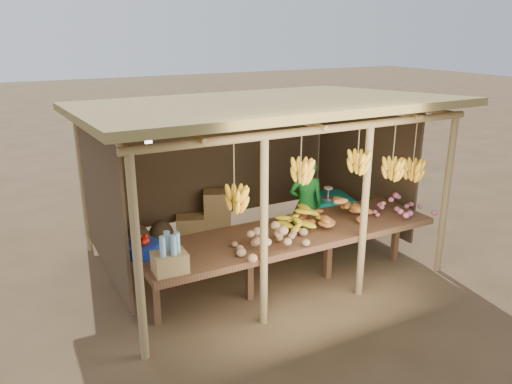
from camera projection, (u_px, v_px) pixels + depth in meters
name	position (u px, v px, depth m)	size (l,w,h in m)	color
ground	(256.00, 259.00, 7.37)	(60.00, 60.00, 0.00)	brown
stall_structure	(263.00, 134.00, 6.68)	(4.70, 3.50, 2.43)	#957A4D
counter	(291.00, 236.00, 6.35)	(3.90, 1.05, 0.80)	brown
potato_heap	(275.00, 232.00, 5.83)	(0.96, 0.58, 0.37)	#9F7A52
sweet_potato_heap	(336.00, 207.00, 6.65)	(1.05, 0.63, 0.36)	#BD6C30
onion_heap	(402.00, 203.00, 6.83)	(0.80, 0.48, 0.36)	#C86178
banana_pile	(304.00, 214.00, 6.41)	(0.67, 0.40, 0.35)	yellow
tomato_basin	(141.00, 247.00, 5.65)	(0.41, 0.41, 0.22)	navy
bottle_box	(169.00, 257.00, 5.22)	(0.36, 0.29, 0.44)	#A07C47
vendor	(306.00, 205.00, 7.52)	(0.52, 0.34, 1.43)	#1B7D26
tarp_crate	(326.00, 215.00, 8.12)	(0.85, 0.77, 0.88)	brown
carton_stack	(209.00, 217.00, 8.17)	(1.03, 0.49, 0.71)	#A07C47
burlap_sacks	(150.00, 237.00, 7.58)	(0.77, 0.40, 0.54)	#4A3622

